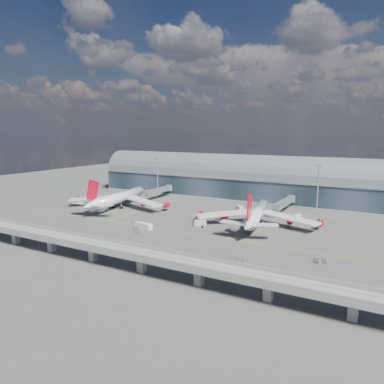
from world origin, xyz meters
The scene contains 19 objects.
ground centered at (0.00, 0.00, 0.00)m, with size 500.00×500.00×0.00m, color #474744.
taxi_lines centered at (0.00, 22.11, 0.01)m, with size 200.00×80.12×0.01m.
terminal centered at (0.00, 77.99, 11.34)m, with size 200.00×30.00×28.00m.
guideway centered at (0.00, -55.00, 5.29)m, with size 220.00×8.50×7.20m.
floodlight_mast_left centered at (-50.00, 55.00, 13.63)m, with size 3.00×0.70×25.70m.
floodlight_mast_right centered at (50.00, 55.00, 13.63)m, with size 3.00×0.70×25.70m.
airliner_left centered at (-50.07, 16.06, 5.54)m, with size 60.26×63.42×19.37m.
airliner_right centered at (31.12, 16.52, 4.99)m, with size 57.55×60.24×19.24m.
jet_bridge_left centered at (-46.92, 53.12, 5.18)m, with size 4.40×28.00×7.25m.
jet_bridge_right centered at (34.29, 51.18, 5.18)m, with size 4.40×32.00×7.25m.
service_truck_0 centered at (-50.25, 3.67, 1.45)m, with size 3.08×7.02×2.81m.
service_truck_1 centered at (9.75, 2.00, 1.48)m, with size 5.40×3.25×2.93m.
service_truck_2 centered at (-9.28, -14.99, 1.62)m, with size 8.82×3.58×3.11m.
service_truck_3 centered at (13.37, 15.41, 1.53)m, with size 2.75×6.26×2.99m.
service_truck_4 centered at (45.43, 34.61, 1.48)m, with size 2.81×5.20×2.93m.
service_truck_5 centered at (12.56, 41.39, 1.49)m, with size 5.81×5.95×2.91m.
cargo_train_0 centered at (-7.29, -20.49, 0.91)m, with size 5.35×2.79×1.74m.
cargo_train_1 centered at (42.93, -32.33, 0.85)m, with size 7.43×2.45×1.63m.
cargo_train_2 centered at (66.39, -19.53, 0.85)m, with size 5.04×3.24×1.64m.
Camera 1 is at (87.19, -142.41, 42.91)m, focal length 35.00 mm.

